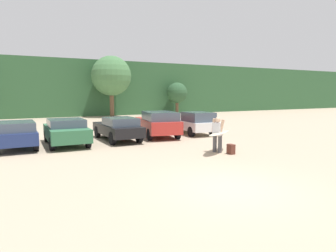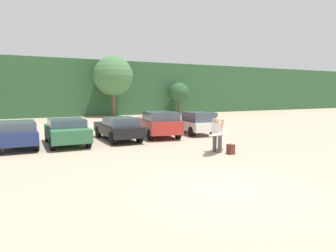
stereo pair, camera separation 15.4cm
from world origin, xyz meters
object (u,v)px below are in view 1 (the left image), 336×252
object	(u,v)px
parked_car_red	(158,123)
surfboard_cream	(219,133)
parked_car_forest_green	(66,131)
parked_car_white	(194,123)
parked_car_navy	(16,133)
parked_car_black	(118,128)
person_adult	(218,133)
backpack_dropped	(231,149)

from	to	relation	value
parked_car_red	surfboard_cream	distance (m)	5.91
parked_car_forest_green	parked_car_white	world-z (taller)	parked_car_white
parked_car_navy	parked_car_black	bearing A→B (deg)	-89.36
person_adult	backpack_dropped	distance (m)	0.99
parked_car_navy	backpack_dropped	bearing A→B (deg)	-125.92
parked_car_navy	parked_car_red	bearing A→B (deg)	-88.16
parked_car_red	person_adult	xyz separation A→B (m)	(0.31, -5.82, 0.06)
parked_car_forest_green	parked_car_black	distance (m)	2.95
parked_car_navy	person_adult	world-z (taller)	person_adult
parked_car_red	backpack_dropped	distance (m)	6.51
parked_car_black	parked_car_forest_green	bearing A→B (deg)	93.73
parked_car_forest_green	person_adult	bearing A→B (deg)	-131.50
parked_car_black	parked_car_white	bearing A→B (deg)	-87.31
parked_car_black	surfboard_cream	bearing A→B (deg)	-152.28
surfboard_cream	backpack_dropped	bearing A→B (deg)	78.17
parked_car_navy	parked_car_forest_green	bearing A→B (deg)	-93.02
parked_car_white	person_adult	size ratio (longest dim) A/B	2.59
parked_car_forest_green	backpack_dropped	size ratio (longest dim) A/B	9.73
parked_car_white	backpack_dropped	xyz separation A→B (m)	(-2.13, -6.53, -0.55)
parked_car_navy	surfboard_cream	world-z (taller)	parked_car_navy
parked_car_red	backpack_dropped	world-z (taller)	parked_car_red
parked_car_red	parked_car_white	xyz separation A→B (m)	(2.74, 0.08, -0.09)
person_adult	surfboard_cream	distance (m)	0.09
parked_car_navy	parked_car_black	distance (m)	5.33
parked_car_black	person_adult	size ratio (longest dim) A/B	2.80
parked_car_white	backpack_dropped	distance (m)	6.89
person_adult	parked_car_black	bearing A→B (deg)	-83.17
parked_car_forest_green	backpack_dropped	distance (m)	8.67
parked_car_red	parked_car_white	bearing A→B (deg)	-78.64
parked_car_black	surfboard_cream	distance (m)	6.44
parked_car_black	backpack_dropped	size ratio (longest dim) A/B	10.26
parked_car_black	person_adult	world-z (taller)	person_adult
parked_car_navy	surfboard_cream	xyz separation A→B (m)	(8.39, -5.53, 0.16)
parked_car_forest_green	parked_car_white	bearing A→B (deg)	-85.77
parked_car_white	parked_car_red	bearing A→B (deg)	95.70
parked_car_navy	parked_car_forest_green	distance (m)	2.39
person_adult	backpack_dropped	size ratio (longest dim) A/B	3.67
parked_car_white	parked_car_forest_green	bearing A→B (deg)	97.69
parked_car_navy	parked_car_white	xyz separation A→B (m)	(10.77, 0.46, 0.02)
parked_car_white	person_adult	distance (m)	6.39
person_adult	parked_car_forest_green	bearing A→B (deg)	-63.49
parked_car_navy	person_adult	size ratio (longest dim) A/B	2.67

